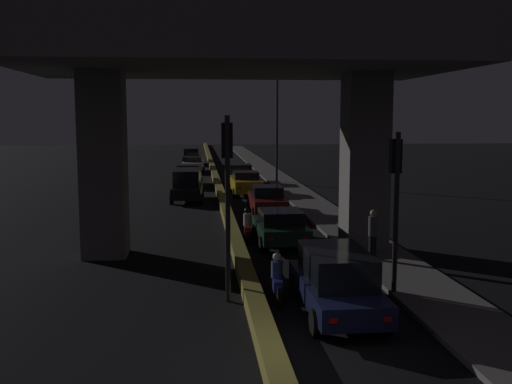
{
  "coord_description": "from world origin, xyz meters",
  "views": [
    {
      "loc": [
        -1.46,
        -11.37,
        5.06
      ],
      "look_at": [
        1.21,
        15.67,
        1.65
      ],
      "focal_mm": 42.0,
      "sensor_mm": 36.0,
      "label": 1
    }
  ],
  "objects_px": {
    "car_dark_blue_lead": "(336,281)",
    "car_dark_red_third": "(267,200)",
    "traffic_light_right_of_median": "(396,185)",
    "motorcycle_blue_filtering_near": "(277,281)",
    "car_dark_red_fourth_oncoming": "(191,156)",
    "pedestrian_on_sidewalk": "(373,234)",
    "street_lamp": "(272,116)",
    "car_dark_green_second": "(280,227)",
    "car_taxi_yellow_fourth": "(246,183)",
    "traffic_light_left_of_median": "(227,176)",
    "car_white_third_oncoming": "(193,164)",
    "car_dark_blue_fifth": "(240,174)",
    "motorcycle_red_filtering_mid": "(247,227)",
    "car_taxi_yellow_second_oncoming": "(188,175)",
    "car_black_lead_oncoming": "(187,185)"
  },
  "relations": [
    {
      "from": "car_white_third_oncoming",
      "to": "car_dark_red_third",
      "type": "bearing_deg",
      "value": 11.43
    },
    {
      "from": "car_dark_green_second",
      "to": "car_taxi_yellow_fourth",
      "type": "xyz_separation_m",
      "value": [
        -0.11,
        15.72,
        0.05
      ]
    },
    {
      "from": "traffic_light_right_of_median",
      "to": "car_taxi_yellow_fourth",
      "type": "xyz_separation_m",
      "value": [
        -2.34,
        22.9,
        -2.41
      ]
    },
    {
      "from": "traffic_light_left_of_median",
      "to": "car_dark_blue_fifth",
      "type": "relative_size",
      "value": 1.18
    },
    {
      "from": "traffic_light_right_of_median",
      "to": "motorcycle_blue_filtering_near",
      "type": "bearing_deg",
      "value": -175.37
    },
    {
      "from": "traffic_light_right_of_median",
      "to": "car_white_third_oncoming",
      "type": "relative_size",
      "value": 0.98
    },
    {
      "from": "car_dark_green_second",
      "to": "car_taxi_yellow_fourth",
      "type": "height_order",
      "value": "car_taxi_yellow_fourth"
    },
    {
      "from": "traffic_light_left_of_median",
      "to": "car_dark_red_third",
      "type": "height_order",
      "value": "traffic_light_left_of_median"
    },
    {
      "from": "motorcycle_red_filtering_mid",
      "to": "pedestrian_on_sidewalk",
      "type": "distance_m",
      "value": 5.82
    },
    {
      "from": "car_taxi_yellow_fourth",
      "to": "motorcycle_blue_filtering_near",
      "type": "bearing_deg",
      "value": 175.91
    },
    {
      "from": "traffic_light_left_of_median",
      "to": "car_dark_green_second",
      "type": "relative_size",
      "value": 1.28
    },
    {
      "from": "street_lamp",
      "to": "car_dark_blue_lead",
      "type": "distance_m",
      "value": 30.98
    },
    {
      "from": "car_black_lead_oncoming",
      "to": "car_dark_blue_lead",
      "type": "bearing_deg",
      "value": 13.31
    },
    {
      "from": "car_dark_red_third",
      "to": "motorcycle_blue_filtering_near",
      "type": "xyz_separation_m",
      "value": [
        -1.46,
        -14.74,
        -0.17
      ]
    },
    {
      "from": "traffic_light_left_of_median",
      "to": "car_taxi_yellow_second_oncoming",
      "type": "distance_m",
      "value": 28.61
    },
    {
      "from": "traffic_light_right_of_median",
      "to": "car_dark_red_fourth_oncoming",
      "type": "height_order",
      "value": "traffic_light_right_of_median"
    },
    {
      "from": "car_dark_blue_fifth",
      "to": "car_dark_red_fourth_oncoming",
      "type": "bearing_deg",
      "value": 12.02
    },
    {
      "from": "street_lamp",
      "to": "motorcycle_blue_filtering_near",
      "type": "distance_m",
      "value": 30.04
    },
    {
      "from": "car_dark_blue_fifth",
      "to": "motorcycle_red_filtering_mid",
      "type": "xyz_separation_m",
      "value": [
        -1.23,
        -21.09,
        -0.2
      ]
    },
    {
      "from": "car_white_third_oncoming",
      "to": "car_dark_red_fourth_oncoming",
      "type": "relative_size",
      "value": 1.02
    },
    {
      "from": "street_lamp",
      "to": "car_taxi_yellow_second_oncoming",
      "type": "height_order",
      "value": "street_lamp"
    },
    {
      "from": "car_dark_green_second",
      "to": "motorcycle_blue_filtering_near",
      "type": "xyz_separation_m",
      "value": [
        -1.14,
        -7.46,
        -0.13
      ]
    },
    {
      "from": "car_dark_red_fourth_oncoming",
      "to": "traffic_light_right_of_median",
      "type": "bearing_deg",
      "value": 7.85
    },
    {
      "from": "motorcycle_blue_filtering_near",
      "to": "car_dark_red_third",
      "type": "bearing_deg",
      "value": -3.33
    },
    {
      "from": "traffic_light_left_of_median",
      "to": "car_dark_red_third",
      "type": "xyz_separation_m",
      "value": [
        2.79,
        14.47,
        -2.72
      ]
    },
    {
      "from": "car_dark_green_second",
      "to": "motorcycle_red_filtering_mid",
      "type": "bearing_deg",
      "value": 57.77
    },
    {
      "from": "car_dark_blue_fifth",
      "to": "car_dark_green_second",
      "type": "bearing_deg",
      "value": -179.01
    },
    {
      "from": "car_black_lead_oncoming",
      "to": "car_taxi_yellow_second_oncoming",
      "type": "xyz_separation_m",
      "value": [
        -0.1,
        8.35,
        -0.21
      ]
    },
    {
      "from": "traffic_light_right_of_median",
      "to": "car_dark_blue_lead",
      "type": "height_order",
      "value": "traffic_light_right_of_median"
    },
    {
      "from": "street_lamp",
      "to": "car_dark_blue_fifth",
      "type": "height_order",
      "value": "street_lamp"
    },
    {
      "from": "car_taxi_yellow_fourth",
      "to": "car_dark_red_fourth_oncoming",
      "type": "relative_size",
      "value": 1.01
    },
    {
      "from": "car_dark_red_third",
      "to": "pedestrian_on_sidewalk",
      "type": "height_order",
      "value": "pedestrian_on_sidewalk"
    },
    {
      "from": "traffic_light_right_of_median",
      "to": "pedestrian_on_sidewalk",
      "type": "relative_size",
      "value": 2.68
    },
    {
      "from": "car_white_third_oncoming",
      "to": "car_taxi_yellow_second_oncoming",
      "type": "bearing_deg",
      "value": 0.76
    },
    {
      "from": "car_white_third_oncoming",
      "to": "motorcycle_red_filtering_mid",
      "type": "relative_size",
      "value": 2.57
    },
    {
      "from": "street_lamp",
      "to": "car_dark_red_third",
      "type": "distance_m",
      "value": 15.52
    },
    {
      "from": "traffic_light_left_of_median",
      "to": "car_dark_red_third",
      "type": "relative_size",
      "value": 1.12
    },
    {
      "from": "car_dark_blue_lead",
      "to": "pedestrian_on_sidewalk",
      "type": "relative_size",
      "value": 2.7
    },
    {
      "from": "street_lamp",
      "to": "car_dark_blue_lead",
      "type": "xyz_separation_m",
      "value": [
        -2.15,
        -30.6,
        -4.28
      ]
    },
    {
      "from": "car_dark_blue_fifth",
      "to": "motorcycle_red_filtering_mid",
      "type": "relative_size",
      "value": 2.34
    },
    {
      "from": "car_dark_blue_fifth",
      "to": "motorcycle_blue_filtering_near",
      "type": "distance_m",
      "value": 29.33
    },
    {
      "from": "car_dark_red_fourth_oncoming",
      "to": "pedestrian_on_sidewalk",
      "type": "distance_m",
      "value": 45.42
    },
    {
      "from": "traffic_light_left_of_median",
      "to": "motorcycle_red_filtering_mid",
      "type": "bearing_deg",
      "value": 81.37
    },
    {
      "from": "car_dark_blue_lead",
      "to": "car_dark_red_third",
      "type": "height_order",
      "value": "car_dark_blue_lead"
    },
    {
      "from": "traffic_light_right_of_median",
      "to": "car_dark_red_fourth_oncoming",
      "type": "distance_m",
      "value": 49.13
    },
    {
      "from": "car_dark_blue_lead",
      "to": "car_black_lead_oncoming",
      "type": "relative_size",
      "value": 1.02
    },
    {
      "from": "car_dark_red_fourth_oncoming",
      "to": "motorcycle_blue_filtering_near",
      "type": "height_order",
      "value": "car_dark_red_fourth_oncoming"
    },
    {
      "from": "car_dark_blue_fifth",
      "to": "car_taxi_yellow_second_oncoming",
      "type": "bearing_deg",
      "value": 99.51
    },
    {
      "from": "car_dark_blue_lead",
      "to": "car_dark_red_fourth_oncoming",
      "type": "height_order",
      "value": "car_dark_red_fourth_oncoming"
    },
    {
      "from": "car_dark_blue_lead",
      "to": "motorcycle_red_filtering_mid",
      "type": "xyz_separation_m",
      "value": [
        -1.51,
        9.35,
        -0.28
      ]
    }
  ]
}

